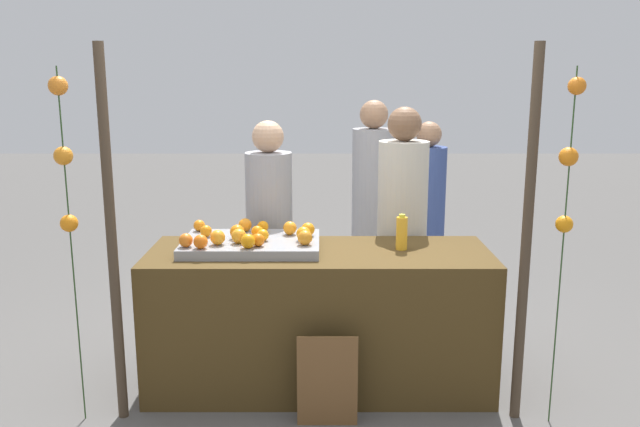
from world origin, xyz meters
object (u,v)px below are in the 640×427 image
object	(u,v)px
chalkboard_sign	(328,382)
vendor_right	(402,239)
juice_bottle	(403,233)
stall_counter	(320,318)
orange_1	(264,235)
vendor_left	(271,244)
orange_0	(246,225)

from	to	relation	value
chalkboard_sign	vendor_right	distance (m)	1.30
juice_bottle	chalkboard_sign	distance (m)	1.00
stall_counter	orange_1	bearing A→B (deg)	178.20
juice_bottle	vendor_right	distance (m)	0.56
orange_1	vendor_left	xyz separation A→B (m)	(-0.01, 0.59, -0.21)
juice_bottle	stall_counter	bearing A→B (deg)	-175.71
stall_counter	vendor_left	size ratio (longest dim) A/B	1.29
orange_0	chalkboard_sign	distance (m)	1.16
orange_1	vendor_right	distance (m)	1.08
orange_0	orange_1	size ratio (longest dim) A/B	1.18
juice_bottle	vendor_right	xyz separation A→B (m)	(0.07, 0.53, -0.18)
orange_0	chalkboard_sign	xyz separation A→B (m)	(0.52, -0.75, -0.71)
orange_0	stall_counter	bearing A→B (deg)	-28.13
vendor_right	vendor_left	bearing A→B (deg)	177.86
chalkboard_sign	juice_bottle	bearing A→B (deg)	49.61
orange_0	orange_1	distance (m)	0.28
orange_1	stall_counter	bearing A→B (deg)	-1.80
chalkboard_sign	stall_counter	bearing A→B (deg)	95.23
orange_1	juice_bottle	xyz separation A→B (m)	(0.84, 0.03, 0.01)
stall_counter	vendor_left	world-z (taller)	vendor_left
vendor_right	orange_0	bearing A→B (deg)	-163.40
stall_counter	vendor_right	distance (m)	0.88
orange_0	vendor_right	xyz separation A→B (m)	(1.05, 0.31, -0.18)
chalkboard_sign	orange_0	bearing A→B (deg)	124.66
juice_bottle	vendor_right	world-z (taller)	vendor_right
vendor_left	orange_1	bearing A→B (deg)	-89.37
orange_0	vendor_right	distance (m)	1.11
stall_counter	vendor_left	distance (m)	0.76
stall_counter	juice_bottle	xyz separation A→B (m)	(0.50, 0.04, 0.54)
orange_0	vendor_left	world-z (taller)	vendor_left
stall_counter	chalkboard_sign	xyz separation A→B (m)	(0.05, -0.50, -0.18)
stall_counter	orange_0	distance (m)	0.76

